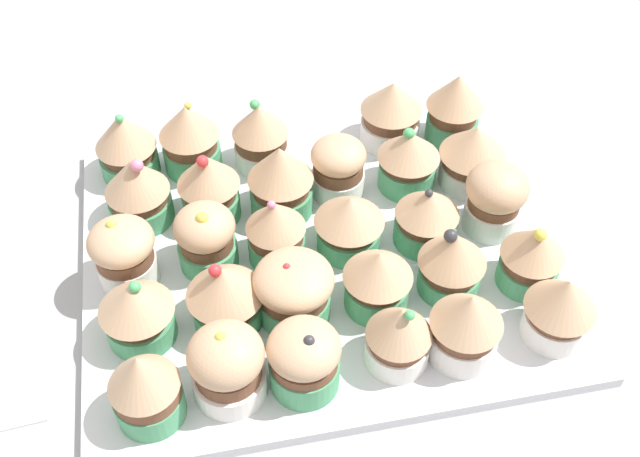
# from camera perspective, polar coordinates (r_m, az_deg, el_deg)

# --- Properties ---
(ground_plane) EXTENTS (1.80, 1.80, 0.03)m
(ground_plane) POSITION_cam_1_polar(r_m,az_deg,el_deg) (0.75, -0.00, -2.95)
(ground_plane) COLOR #9E9EA3
(baking_tray) EXTENTS (0.43, 0.37, 0.01)m
(baking_tray) POSITION_cam_1_polar(r_m,az_deg,el_deg) (0.73, -0.00, -1.90)
(baking_tray) COLOR silver
(baking_tray) RESTS_ON ground_plane
(cupcake_0) EXTENTS (0.06, 0.06, 0.08)m
(cupcake_0) POSITION_cam_1_polar(r_m,az_deg,el_deg) (0.82, 9.84, 8.81)
(cupcake_0) COLOR #4C9E6B
(cupcake_0) RESTS_ON baking_tray
(cupcake_1) EXTENTS (0.06, 0.06, 0.07)m
(cupcake_1) POSITION_cam_1_polar(r_m,az_deg,el_deg) (0.82, 5.23, 8.52)
(cupcake_1) COLOR white
(cupcake_1) RESTS_ON baking_tray
(cupcake_2) EXTENTS (0.06, 0.06, 0.08)m
(cupcake_2) POSITION_cam_1_polar(r_m,az_deg,el_deg) (0.79, -4.38, 6.86)
(cupcake_2) COLOR white
(cupcake_2) RESTS_ON baking_tray
(cupcake_3) EXTENTS (0.06, 0.06, 0.08)m
(cupcake_3) POSITION_cam_1_polar(r_m,az_deg,el_deg) (0.79, -9.53, 6.63)
(cupcake_3) COLOR #4C9E6B
(cupcake_3) RESTS_ON baking_tray
(cupcake_4) EXTENTS (0.06, 0.06, 0.08)m
(cupcake_4) POSITION_cam_1_polar(r_m,az_deg,el_deg) (0.80, -14.05, 6.02)
(cupcake_4) COLOR #4C9E6B
(cupcake_4) RESTS_ON baking_tray
(cupcake_5) EXTENTS (0.07, 0.07, 0.07)m
(cupcake_5) POSITION_cam_1_polar(r_m,az_deg,el_deg) (0.78, 11.13, 5.39)
(cupcake_5) COLOR white
(cupcake_5) RESTS_ON baking_tray
(cupcake_6) EXTENTS (0.06, 0.06, 0.07)m
(cupcake_6) POSITION_cam_1_polar(r_m,az_deg,el_deg) (0.77, 6.50, 5.14)
(cupcake_6) COLOR #4C9E6B
(cupcake_6) RESTS_ON baking_tray
(cupcake_7) EXTENTS (0.05, 0.05, 0.06)m
(cupcake_7) POSITION_cam_1_polar(r_m,az_deg,el_deg) (0.76, 1.34, 4.53)
(cupcake_7) COLOR white
(cupcake_7) RESTS_ON baking_tray
(cupcake_8) EXTENTS (0.06, 0.06, 0.08)m
(cupcake_8) POSITION_cam_1_polar(r_m,az_deg,el_deg) (0.73, -2.91, 3.63)
(cupcake_8) COLOR #4C9E6B
(cupcake_8) RESTS_ON baking_tray
(cupcake_9) EXTENTS (0.06, 0.06, 0.08)m
(cupcake_9) POSITION_cam_1_polar(r_m,az_deg,el_deg) (0.74, -8.16, 3.18)
(cupcake_9) COLOR #4C9E6B
(cupcake_9) RESTS_ON baking_tray
(cupcake_10) EXTENTS (0.06, 0.06, 0.08)m
(cupcake_10) POSITION_cam_1_polar(r_m,az_deg,el_deg) (0.75, -13.25, 2.80)
(cupcake_10) COLOR #4C9E6B
(cupcake_10) RESTS_ON baking_tray
(cupcake_11) EXTENTS (0.06, 0.06, 0.07)m
(cupcake_11) POSITION_cam_1_polar(r_m,az_deg,el_deg) (0.74, 12.82, 1.99)
(cupcake_11) COLOR white
(cupcake_11) RESTS_ON baking_tray
(cupcake_12) EXTENTS (0.06, 0.06, 0.07)m
(cupcake_12) POSITION_cam_1_polar(r_m,az_deg,el_deg) (0.72, 7.84, 0.94)
(cupcake_12) COLOR #4C9E6B
(cupcake_12) RESTS_ON baking_tray
(cupcake_13) EXTENTS (0.06, 0.06, 0.06)m
(cupcake_13) POSITION_cam_1_polar(r_m,az_deg,el_deg) (0.71, 2.10, 0.67)
(cupcake_13) COLOR #4C9E6B
(cupcake_13) RESTS_ON baking_tray
(cupcake_14) EXTENTS (0.05, 0.05, 0.07)m
(cupcake_14) POSITION_cam_1_polar(r_m,az_deg,el_deg) (0.70, -3.30, 0.06)
(cupcake_14) COLOR #4C9E6B
(cupcake_14) RESTS_ON baking_tray
(cupcake_15) EXTENTS (0.06, 0.06, 0.07)m
(cupcake_15) POSITION_cam_1_polar(r_m,az_deg,el_deg) (0.70, -8.36, -0.65)
(cupcake_15) COLOR #4C9E6B
(cupcake_15) RESTS_ON baking_tray
(cupcake_16) EXTENTS (0.06, 0.06, 0.07)m
(cupcake_16) POSITION_cam_1_polar(r_m,az_deg,el_deg) (0.70, -14.18, -1.59)
(cupcake_16) COLOR white
(cupcake_16) RESTS_ON baking_tray
(cupcake_17) EXTENTS (0.06, 0.06, 0.07)m
(cupcake_17) POSITION_cam_1_polar(r_m,az_deg,el_deg) (0.70, 15.29, -1.88)
(cupcake_17) COLOR #4C9E6B
(cupcake_17) RESTS_ON baking_tray
(cupcake_18) EXTENTS (0.06, 0.06, 0.07)m
(cupcake_18) POSITION_cam_1_polar(r_m,az_deg,el_deg) (0.68, 9.66, -2.33)
(cupcake_18) COLOR #4C9E6B
(cupcake_18) RESTS_ON baking_tray
(cupcake_19) EXTENTS (0.06, 0.06, 0.07)m
(cupcake_19) POSITION_cam_1_polar(r_m,az_deg,el_deg) (0.66, 4.24, -3.67)
(cupcake_19) COLOR #4C9E6B
(cupcake_19) RESTS_ON baking_tray
(cupcake_20) EXTENTS (0.07, 0.07, 0.06)m
(cupcake_20) POSITION_cam_1_polar(r_m,az_deg,el_deg) (0.65, -1.92, -4.51)
(cupcake_20) COLOR #4C9E6B
(cupcake_20) RESTS_ON baking_tray
(cupcake_21) EXTENTS (0.07, 0.07, 0.07)m
(cupcake_21) POSITION_cam_1_polar(r_m,az_deg,el_deg) (0.65, -6.97, -4.77)
(cupcake_21) COLOR #4C9E6B
(cupcake_21) RESTS_ON baking_tray
(cupcake_22) EXTENTS (0.06, 0.06, 0.07)m
(cupcake_22) POSITION_cam_1_polar(r_m,az_deg,el_deg) (0.66, -13.29, -5.83)
(cupcake_22) COLOR #4C9E6B
(cupcake_22) RESTS_ON baking_tray
(cupcake_23) EXTENTS (0.06, 0.06, 0.07)m
(cupcake_23) POSITION_cam_1_polar(r_m,az_deg,el_deg) (0.67, 17.21, -5.49)
(cupcake_23) COLOR white
(cupcake_23) RESTS_ON baking_tray
(cupcake_24) EXTENTS (0.06, 0.06, 0.07)m
(cupcake_24) POSITION_cam_1_polar(r_m,az_deg,el_deg) (0.64, 10.65, -6.93)
(cupcake_24) COLOR white
(cupcake_24) RESTS_ON baking_tray
(cupcake_25) EXTENTS (0.05, 0.05, 0.07)m
(cupcake_25) POSITION_cam_1_polar(r_m,az_deg,el_deg) (0.63, 5.80, -7.73)
(cupcake_25) COLOR white
(cupcake_25) RESTS_ON baking_tray
(cupcake_26) EXTENTS (0.06, 0.06, 0.07)m
(cupcake_26) POSITION_cam_1_polar(r_m,az_deg,el_deg) (0.61, -1.17, -9.52)
(cupcake_26) COLOR #4C9E6B
(cupcake_26) RESTS_ON baking_tray
(cupcake_27) EXTENTS (0.06, 0.06, 0.07)m
(cupcake_27) POSITION_cam_1_polar(r_m,az_deg,el_deg) (0.61, -6.81, -9.91)
(cupcake_27) COLOR white
(cupcake_27) RESTS_ON baking_tray
(cupcake_28) EXTENTS (0.06, 0.06, 0.08)m
(cupcake_28) POSITION_cam_1_polar(r_m,az_deg,el_deg) (0.61, -12.73, -11.21)
(cupcake_28) COLOR #4C9E6B
(cupcake_28) RESTS_ON baking_tray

